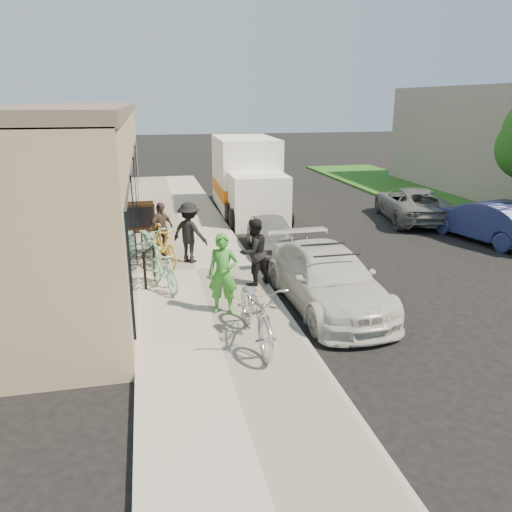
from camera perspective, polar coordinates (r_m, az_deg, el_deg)
ground at (r=10.76m, az=5.57°, el=-6.55°), size 120.00×120.00×0.00m
sidewalk at (r=13.10m, az=-6.85°, el=-1.80°), size 3.00×34.00×0.15m
curb at (r=13.33m, az=-0.21°, el=-1.38°), size 0.12×34.00×0.13m
storefront at (r=17.59m, az=-19.52°, el=9.12°), size 3.60×20.00×4.22m
bike_rack at (r=11.99m, az=-12.09°, el=-0.79°), size 0.29×0.59×0.90m
sandwich_board at (r=16.92m, az=-12.53°, el=4.35°), size 0.64×0.65×0.99m
sedan_white at (r=10.98m, az=8.16°, el=-2.54°), size 1.92×4.47×1.32m
sedan_silver at (r=14.74m, az=1.83°, el=2.43°), size 1.60×3.33×1.10m
moving_truck at (r=20.10m, az=-1.00°, el=8.65°), size 2.43×6.06×2.94m
far_car_blue at (r=17.65m, az=24.76°, el=3.70°), size 2.27×4.23×1.33m
far_car_gray at (r=19.72m, az=17.45°, el=5.69°), size 3.03×4.87×1.26m
tandem_bike at (r=8.97m, az=0.06°, el=-6.20°), size 0.84×2.33×1.22m
woman_rider at (r=10.11m, az=-3.78°, el=-2.06°), size 0.71×0.58×1.68m
man_standing at (r=11.69m, az=-0.25°, el=0.45°), size 0.96×0.89×1.59m
cruiser_bike_a at (r=11.68m, az=-10.50°, el=-1.51°), size 0.96×1.65×0.96m
cruiser_bike_b at (r=13.77m, az=-12.08°, el=1.45°), size 1.08×2.05×1.03m
cruiser_bike_c at (r=13.46m, az=-10.53°, el=1.24°), size 1.03×1.82×1.05m
bystander_a at (r=13.47m, az=-7.61°, el=2.68°), size 1.20×1.14×1.64m
bystander_b at (r=14.24m, az=-10.80°, el=3.07°), size 0.91×0.86×1.51m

